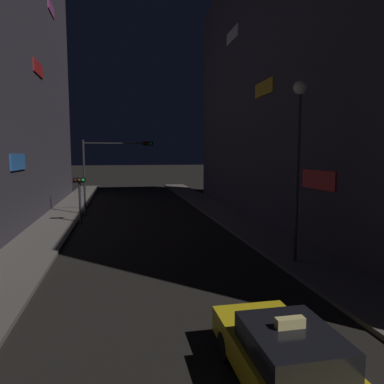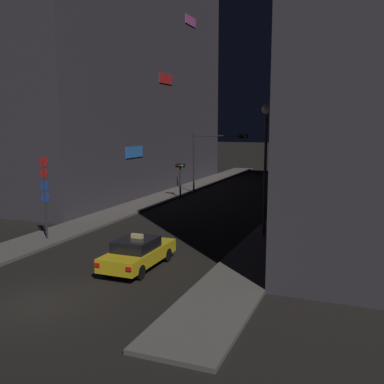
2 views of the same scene
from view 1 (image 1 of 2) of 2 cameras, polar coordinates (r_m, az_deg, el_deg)
sidewalk_left at (r=26.26m, az=-20.80°, el=-4.34°), size 2.76×53.23×0.16m
sidewalk_right at (r=27.04m, az=5.42°, el=-3.67°), size 2.76×53.23×0.16m
building_facade_right at (r=25.96m, az=20.27°, el=16.80°), size 8.19×33.70×19.27m
taxi at (r=7.73m, az=15.16°, el=-24.76°), size 1.82×4.45×1.62m
traffic_light_overhead at (r=27.61m, az=-13.00°, el=4.92°), size 5.25×0.42×5.73m
traffic_light_left_kerb at (r=24.57m, az=-17.69°, el=0.38°), size 0.80×0.42×3.21m
street_lamp_near_block at (r=15.30m, az=16.81°, el=8.82°), size 0.56×0.56×7.48m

